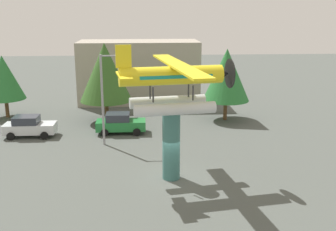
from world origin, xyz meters
name	(u,v)px	position (x,y,z in m)	size (l,w,h in m)	color
ground_plane	(171,178)	(0.00, 0.00, 0.00)	(140.00, 140.00, 0.00)	#4C514C
display_pedestal	(171,145)	(0.00, 0.00, 2.20)	(1.10, 1.10, 4.39)	#386B66
floatplane_monument	(174,83)	(0.13, 0.02, 6.06)	(7.09, 10.45, 4.00)	silver
car_near_silver	(29,126)	(-11.22, 9.28, 0.88)	(4.20, 2.02, 1.76)	silver
car_mid_green	(120,123)	(-3.66, 9.71, 0.88)	(4.20, 2.02, 1.76)	#237A38
streetlight_primary	(105,93)	(-4.58, 6.79, 4.16)	(1.84, 0.28, 7.07)	gray
storefront_building	(139,72)	(-2.04, 22.00, 3.45)	(13.43, 5.71, 6.91)	#9E9384
tree_west	(4,78)	(-15.06, 15.71, 3.96)	(3.84, 3.84, 6.10)	brown
tree_east	(105,72)	(-5.12, 13.57, 4.71)	(4.84, 4.84, 7.41)	brown
tree_center_back	(227,75)	(6.22, 13.39, 4.37)	(4.40, 4.40, 6.82)	brown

